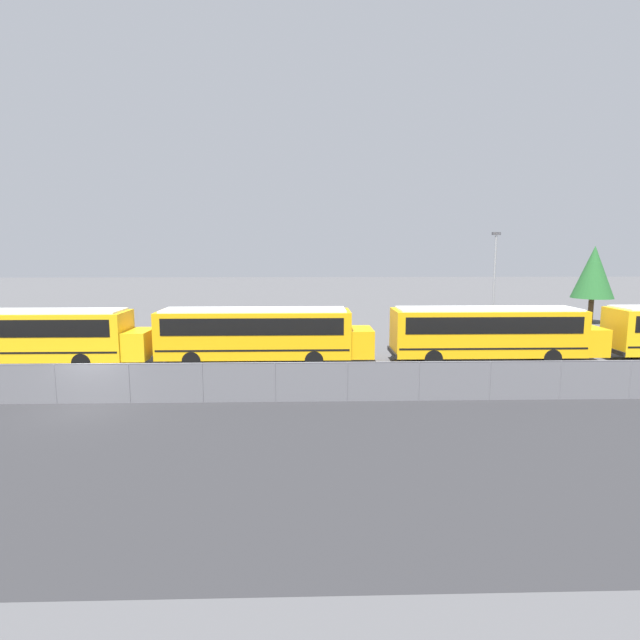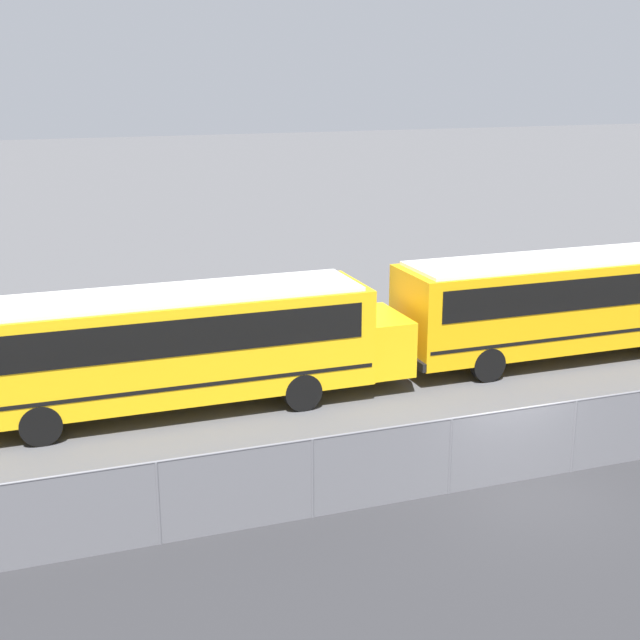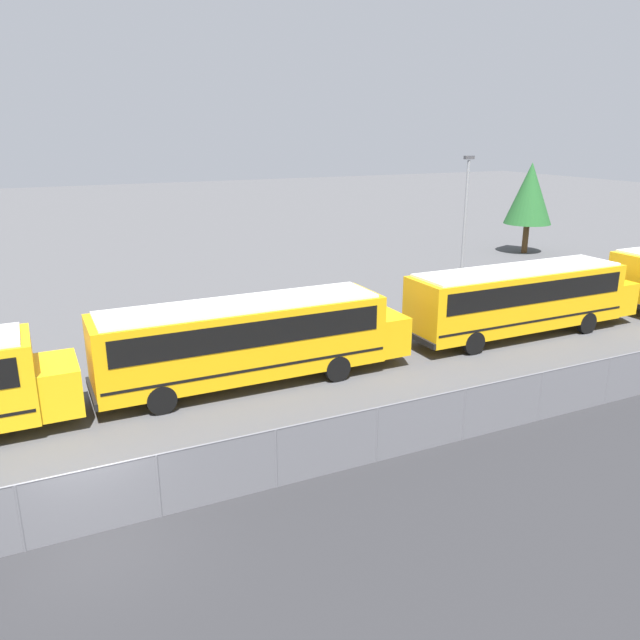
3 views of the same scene
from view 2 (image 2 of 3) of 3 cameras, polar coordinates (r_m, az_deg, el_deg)
name	(u,v)px [view 2 (image 2 of 3)]	position (r m, az deg, el deg)	size (l,w,h in m)	color
ground_plane	(511,482)	(19.98, 12.12, -10.11)	(200.00, 200.00, 0.00)	#4C4C4F
fence	(513,445)	(19.61, 12.28, -7.82)	(88.10, 0.07, 1.71)	#9EA0A5
school_bus_2	(177,340)	(23.13, -9.16, -1.30)	(11.92, 2.61, 3.15)	yellow
school_bus_3	(572,297)	(28.16, 15.85, 1.41)	(11.92, 2.61, 3.15)	#EDA80F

